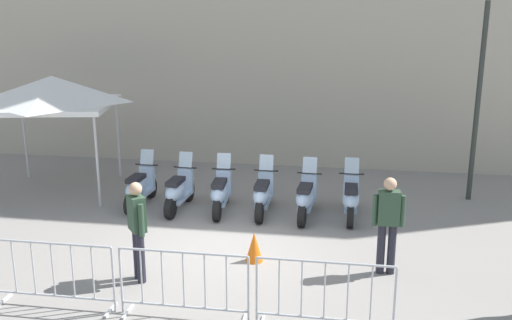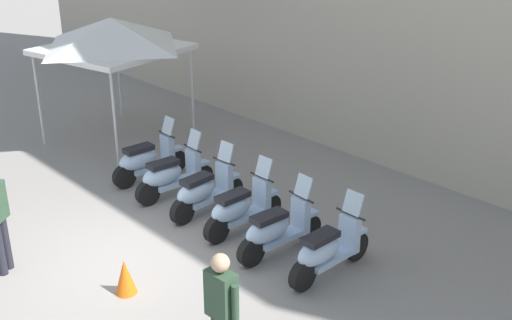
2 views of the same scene
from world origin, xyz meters
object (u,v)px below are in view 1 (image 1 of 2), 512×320
(officer_near_row_end, at_px, (137,226))
(traffic_cone, at_px, (254,247))
(motorcycle_2, at_px, (221,193))
(officer_by_barriers, at_px, (388,220))
(motorcycle_0, at_px, (139,188))
(street_lamp, at_px, (481,75))
(barrier_segment_0, at_px, (53,275))
(canopy_tent, at_px, (53,92))
(motorcycle_5, at_px, (351,199))
(barrier_segment_1, at_px, (184,286))
(motorcycle_1, at_px, (178,191))
(barrier_segment_2, at_px, (324,297))
(motorcycle_4, at_px, (306,198))
(motorcycle_3, at_px, (263,195))

(officer_near_row_end, height_order, traffic_cone, officer_near_row_end)
(motorcycle_2, xyz_separation_m, officer_by_barriers, (2.91, -3.20, 0.53))
(motorcycle_0, xyz_separation_m, officer_by_barriers, (4.79, -3.66, 0.53))
(street_lamp, bearing_deg, barrier_segment_0, -150.47)
(canopy_tent, bearing_deg, motorcycle_5, -18.54)
(barrier_segment_1, distance_m, traffic_cone, 2.24)
(barrier_segment_0, height_order, traffic_cone, barrier_segment_0)
(motorcycle_1, distance_m, barrier_segment_1, 4.75)
(barrier_segment_2, bearing_deg, motorcycle_4, 85.88)
(motorcycle_1, relative_size, traffic_cone, 3.09)
(motorcycle_1, relative_size, motorcycle_5, 0.99)
(traffic_cone, bearing_deg, officer_by_barriers, -14.44)
(motorcycle_3, bearing_deg, barrier_segment_2, -82.85)
(officer_near_row_end, bearing_deg, motorcycle_5, 33.49)
(canopy_tent, bearing_deg, traffic_cone, -43.04)
(motorcycle_5, distance_m, officer_by_barriers, 2.72)
(motorcycle_2, relative_size, street_lamp, 0.35)
(motorcycle_1, height_order, officer_by_barriers, officer_by_barriers)
(motorcycle_0, bearing_deg, street_lamp, 1.56)
(motorcycle_4, distance_m, barrier_segment_1, 4.72)
(motorcycle_0, relative_size, officer_near_row_end, 0.99)
(motorcycle_0, xyz_separation_m, traffic_cone, (2.54, -3.08, -0.18))
(motorcycle_1, relative_size, barrier_segment_2, 0.88)
(officer_by_barriers, bearing_deg, motorcycle_2, 132.24)
(officer_by_barriers, bearing_deg, motorcycle_0, 142.64)
(motorcycle_3, xyz_separation_m, barrier_segment_0, (-3.42, -3.94, 0.07))
(motorcycle_4, bearing_deg, barrier_segment_2, -94.12)
(street_lamp, distance_m, traffic_cone, 6.85)
(motorcycle_1, xyz_separation_m, motorcycle_5, (3.81, -0.71, 0.00))
(officer_by_barriers, relative_size, canopy_tent, 0.59)
(motorcycle_5, distance_m, barrier_segment_0, 6.42)
(motorcycle_5, distance_m, street_lamp, 4.23)
(officer_near_row_end, height_order, canopy_tent, canopy_tent)
(motorcycle_0, height_order, motorcycle_4, same)
(barrier_segment_1, bearing_deg, traffic_cone, 59.91)
(motorcycle_4, bearing_deg, motorcycle_5, -5.25)
(motorcycle_0, bearing_deg, motorcycle_5, -11.80)
(motorcycle_2, xyz_separation_m, traffic_cone, (0.65, -2.62, -0.18))
(motorcycle_4, relative_size, traffic_cone, 3.08)
(barrier_segment_2, distance_m, officer_by_barriers, 2.27)
(motorcycle_5, height_order, canopy_tent, canopy_tent)
(motorcycle_3, xyz_separation_m, canopy_tent, (-5.02, 1.97, 2.06))
(motorcycle_2, relative_size, barrier_segment_1, 0.89)
(street_lamp, bearing_deg, canopy_tent, 173.67)
(officer_near_row_end, bearing_deg, traffic_cone, 18.59)
(motorcycle_1, xyz_separation_m, motorcycle_2, (0.96, -0.18, 0.00))
(motorcycle_2, relative_size, officer_near_row_end, 1.00)
(motorcycle_5, relative_size, officer_near_row_end, 0.99)
(motorcycle_3, distance_m, motorcycle_5, 1.93)
(motorcycle_1, distance_m, officer_by_barriers, 5.16)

